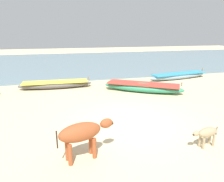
{
  "coord_description": "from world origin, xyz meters",
  "views": [
    {
      "loc": [
        -2.61,
        -6.69,
        3.31
      ],
      "look_at": [
        -0.11,
        2.46,
        0.6
      ],
      "focal_mm": 32.79,
      "sensor_mm": 36.0,
      "label": 1
    }
  ],
  "objects_px": {
    "fishing_boat_2": "(143,87)",
    "cow_adult_rust": "(82,133)",
    "fishing_boat_0": "(56,84)",
    "fishing_boat_1": "(179,76)",
    "calf_near_dun": "(207,133)"
  },
  "relations": [
    {
      "from": "fishing_boat_2",
      "to": "cow_adult_rust",
      "type": "bearing_deg",
      "value": -93.37
    },
    {
      "from": "cow_adult_rust",
      "to": "fishing_boat_2",
      "type": "bearing_deg",
      "value": 40.09
    },
    {
      "from": "fishing_boat_0",
      "to": "fishing_boat_1",
      "type": "height_order",
      "value": "fishing_boat_0"
    },
    {
      "from": "fishing_boat_0",
      "to": "fishing_boat_1",
      "type": "relative_size",
      "value": 0.88
    },
    {
      "from": "fishing_boat_1",
      "to": "cow_adult_rust",
      "type": "relative_size",
      "value": 3.16
    },
    {
      "from": "cow_adult_rust",
      "to": "calf_near_dun",
      "type": "bearing_deg",
      "value": -19.29
    },
    {
      "from": "fishing_boat_0",
      "to": "cow_adult_rust",
      "type": "height_order",
      "value": "cow_adult_rust"
    },
    {
      "from": "fishing_boat_1",
      "to": "cow_adult_rust",
      "type": "bearing_deg",
      "value": -143.57
    },
    {
      "from": "fishing_boat_0",
      "to": "cow_adult_rust",
      "type": "relative_size",
      "value": 2.77
    },
    {
      "from": "fishing_boat_1",
      "to": "fishing_boat_2",
      "type": "relative_size",
      "value": 1.14
    },
    {
      "from": "fishing_boat_2",
      "to": "cow_adult_rust",
      "type": "distance_m",
      "value": 7.07
    },
    {
      "from": "fishing_boat_0",
      "to": "calf_near_dun",
      "type": "height_order",
      "value": "fishing_boat_0"
    },
    {
      "from": "calf_near_dun",
      "to": "fishing_boat_2",
      "type": "bearing_deg",
      "value": -103.53
    },
    {
      "from": "calf_near_dun",
      "to": "fishing_boat_0",
      "type": "bearing_deg",
      "value": -70.32
    },
    {
      "from": "fishing_boat_0",
      "to": "cow_adult_rust",
      "type": "bearing_deg",
      "value": -82.73
    }
  ]
}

